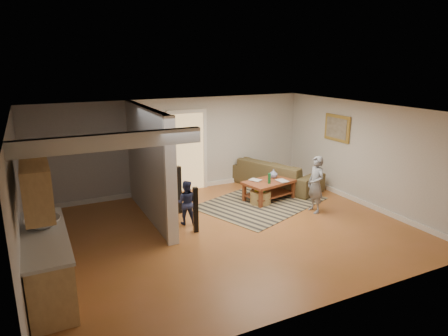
{
  "coord_description": "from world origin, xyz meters",
  "views": [
    {
      "loc": [
        -3.44,
        -6.9,
        3.45
      ],
      "look_at": [
        0.39,
        0.89,
        1.1
      ],
      "focal_mm": 32.0,
      "sensor_mm": 36.0,
      "label": 1
    }
  ],
  "objects_px": {
    "sofa": "(275,186)",
    "speaker_right": "(178,190)",
    "child": "(314,212)",
    "toy_basket": "(260,196)",
    "coffee_table": "(269,185)",
    "toddler": "(187,224)",
    "speaker_left": "(196,210)",
    "tv_console": "(159,176)"
  },
  "relations": [
    {
      "from": "coffee_table",
      "to": "speaker_left",
      "type": "relative_size",
      "value": 1.46
    },
    {
      "from": "tv_console",
      "to": "speaker_right",
      "type": "bearing_deg",
      "value": -54.07
    },
    {
      "from": "toddler",
      "to": "coffee_table",
      "type": "bearing_deg",
      "value": -138.89
    },
    {
      "from": "child",
      "to": "toy_basket",
      "type": "bearing_deg",
      "value": -137.72
    },
    {
      "from": "speaker_right",
      "to": "coffee_table",
      "type": "bearing_deg",
      "value": -14.17
    },
    {
      "from": "coffee_table",
      "to": "tv_console",
      "type": "height_order",
      "value": "tv_console"
    },
    {
      "from": "toy_basket",
      "to": "child",
      "type": "distance_m",
      "value": 1.35
    },
    {
      "from": "sofa",
      "to": "speaker_left",
      "type": "xyz_separation_m",
      "value": [
        -3.18,
        -1.89,
        0.48
      ]
    },
    {
      "from": "speaker_left",
      "to": "tv_console",
      "type": "bearing_deg",
      "value": 103.88
    },
    {
      "from": "sofa",
      "to": "child",
      "type": "height_order",
      "value": "child"
    },
    {
      "from": "tv_console",
      "to": "toy_basket",
      "type": "distance_m",
      "value": 2.54
    },
    {
      "from": "speaker_right",
      "to": "toy_basket",
      "type": "height_order",
      "value": "speaker_right"
    },
    {
      "from": "sofa",
      "to": "toy_basket",
      "type": "distance_m",
      "value": 1.52
    },
    {
      "from": "child",
      "to": "speaker_right",
      "type": "bearing_deg",
      "value": -112.25
    },
    {
      "from": "speaker_right",
      "to": "toy_basket",
      "type": "xyz_separation_m",
      "value": [
        2.03,
        -0.3,
        -0.37
      ]
    },
    {
      "from": "tv_console",
      "to": "toddler",
      "type": "height_order",
      "value": "tv_console"
    },
    {
      "from": "sofa",
      "to": "child",
      "type": "distance_m",
      "value": 2.08
    },
    {
      "from": "tv_console",
      "to": "child",
      "type": "height_order",
      "value": "tv_console"
    },
    {
      "from": "child",
      "to": "tv_console",
      "type": "bearing_deg",
      "value": -121.87
    },
    {
      "from": "speaker_left",
      "to": "toy_basket",
      "type": "height_order",
      "value": "speaker_left"
    },
    {
      "from": "toy_basket",
      "to": "tv_console",
      "type": "bearing_deg",
      "value": 153.98
    },
    {
      "from": "speaker_left",
      "to": "toddler",
      "type": "distance_m",
      "value": 0.68
    },
    {
      "from": "sofa",
      "to": "coffee_table",
      "type": "distance_m",
      "value": 1.21
    },
    {
      "from": "speaker_left",
      "to": "speaker_right",
      "type": "relative_size",
      "value": 0.86
    },
    {
      "from": "toy_basket",
      "to": "toddler",
      "type": "height_order",
      "value": "toddler"
    },
    {
      "from": "sofa",
      "to": "coffee_table",
      "type": "height_order",
      "value": "coffee_table"
    },
    {
      "from": "coffee_table",
      "to": "child",
      "type": "height_order",
      "value": "coffee_table"
    },
    {
      "from": "tv_console",
      "to": "speaker_left",
      "type": "xyz_separation_m",
      "value": [
        0.16,
        -1.95,
        -0.22
      ]
    },
    {
      "from": "child",
      "to": "toddler",
      "type": "distance_m",
      "value": 3.03
    },
    {
      "from": "speaker_right",
      "to": "toy_basket",
      "type": "bearing_deg",
      "value": -19.37
    },
    {
      "from": "coffee_table",
      "to": "toy_basket",
      "type": "bearing_deg",
      "value": -155.26
    },
    {
      "from": "sofa",
      "to": "speaker_right",
      "type": "xyz_separation_m",
      "value": [
        -3.13,
        -0.73,
        0.56
      ]
    },
    {
      "from": "sofa",
      "to": "speaker_left",
      "type": "distance_m",
      "value": 3.73
    },
    {
      "from": "speaker_right",
      "to": "toy_basket",
      "type": "relative_size",
      "value": 2.19
    },
    {
      "from": "tv_console",
      "to": "toy_basket",
      "type": "xyz_separation_m",
      "value": [
        2.24,
        -1.09,
        -0.52
      ]
    },
    {
      "from": "speaker_right",
      "to": "child",
      "type": "distance_m",
      "value": 3.23
    },
    {
      "from": "coffee_table",
      "to": "speaker_right",
      "type": "relative_size",
      "value": 1.26
    },
    {
      "from": "sofa",
      "to": "toddler",
      "type": "xyz_separation_m",
      "value": [
        -3.2,
        -1.4,
        0.0
      ]
    },
    {
      "from": "speaker_right",
      "to": "toddler",
      "type": "bearing_deg",
      "value": -106.75
    },
    {
      "from": "speaker_right",
      "to": "toddler",
      "type": "height_order",
      "value": "speaker_right"
    },
    {
      "from": "sofa",
      "to": "speaker_right",
      "type": "relative_size",
      "value": 2.29
    },
    {
      "from": "coffee_table",
      "to": "child",
      "type": "relative_size",
      "value": 1.06
    }
  ]
}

